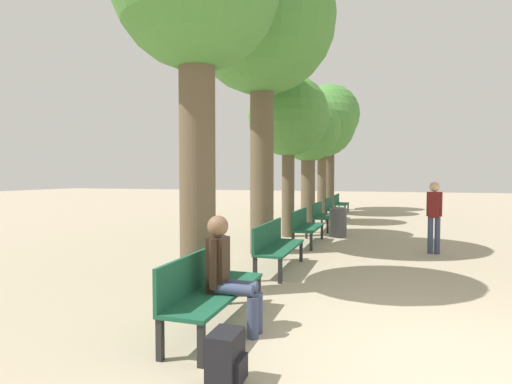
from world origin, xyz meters
name	(u,v)px	position (x,y,z in m)	size (l,w,h in m)	color
ground_plane	(430,363)	(0.00, 0.00, 0.00)	(80.00, 80.00, 0.00)	tan
bench_row_0	(209,284)	(-2.24, 0.15, 0.49)	(0.50, 1.79, 0.85)	#195138
bench_row_1	(275,243)	(-2.24, 3.02, 0.49)	(0.50, 1.79, 0.85)	#195138
bench_row_2	(305,224)	(-2.24, 5.88, 0.49)	(0.50, 1.79, 0.85)	#195138
bench_row_3	(321,214)	(-2.24, 8.75, 0.49)	(0.50, 1.79, 0.85)	#195138
bench_row_4	(332,207)	(-2.24, 11.62, 0.49)	(0.50, 1.79, 0.85)	#195138
bench_row_5	(340,202)	(-2.24, 14.48, 0.49)	(0.50, 1.79, 0.85)	#195138
tree_row_1	(262,24)	(-2.92, 4.42, 4.92)	(3.15, 3.15, 6.59)	brown
tree_row_2	(288,118)	(-2.92, 6.96, 3.30)	(2.23, 2.23, 4.47)	brown
tree_row_3	(308,132)	(-2.92, 10.09, 3.22)	(2.27, 2.27, 4.46)	brown
tree_row_4	(322,125)	(-2.92, 13.45, 3.88)	(2.86, 2.86, 5.36)	brown
tree_row_5	(329,117)	(-2.92, 15.83, 4.54)	(2.92, 2.92, 6.11)	brown
person_seated	(228,271)	(-2.01, 0.11, 0.67)	(0.60, 0.34, 1.27)	#384260
backpack	(226,360)	(-1.61, -0.94, 0.22)	(0.27, 0.32, 0.45)	black
pedestrian_near	(434,213)	(0.65, 5.51, 0.90)	(0.32, 0.24, 1.56)	#384260
trash_bin	(338,222)	(-1.59, 7.35, 0.40)	(0.48, 0.48, 0.79)	#4C4C51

